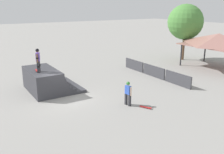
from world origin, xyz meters
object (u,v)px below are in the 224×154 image
bystander_walking (128,91)px  skateboard_on_ground (146,107)px  skateboard_on_deck (37,70)px  skater_on_deck (38,59)px  tree_beside_pavilion (185,22)px

bystander_walking → skateboard_on_ground: 1.59m
skateboard_on_deck → bystander_walking: skateboard_on_deck is taller
skater_on_deck → skateboard_on_deck: 1.03m
bystander_walking → skateboard_on_deck: bearing=31.6°
skater_on_deck → bystander_walking: (5.27, 4.41, -1.81)m
skater_on_deck → tree_beside_pavilion: bearing=124.5°
skateboard_on_ground → skateboard_on_deck: bearing=-167.9°
skateboard_on_deck → tree_beside_pavilion: bearing=107.4°
skateboard_on_deck → skateboard_on_ground: size_ratio=0.99×
skateboard_on_ground → skater_on_deck: bearing=-166.6°
skater_on_deck → tree_beside_pavilion: 19.17m
bystander_walking → skateboard_on_ground: bearing=-151.9°
skateboard_on_deck → tree_beside_pavilion: 19.28m
skater_on_deck → skateboard_on_deck: bearing=-147.6°
skateboard_on_ground → tree_beside_pavilion: size_ratio=0.13×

